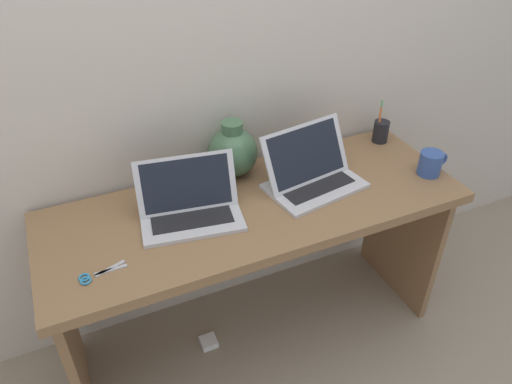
# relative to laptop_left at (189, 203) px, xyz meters

# --- Properties ---
(ground_plane) EXTENTS (6.00, 6.00, 0.00)m
(ground_plane) POSITION_rel_laptop_left_xyz_m (0.24, -0.03, -0.78)
(ground_plane) COLOR gray
(back_wall) EXTENTS (4.40, 0.04, 2.40)m
(back_wall) POSITION_rel_laptop_left_xyz_m (0.24, 0.29, 0.42)
(back_wall) COLOR beige
(back_wall) RESTS_ON ground
(desk) EXTENTS (1.55, 0.56, 0.73)m
(desk) POSITION_rel_laptop_left_xyz_m (0.24, -0.03, -0.20)
(desk) COLOR olive
(desk) RESTS_ON ground
(laptop_left) EXTENTS (0.38, 0.27, 0.20)m
(laptop_left) POSITION_rel_laptop_left_xyz_m (0.00, 0.00, 0.00)
(laptop_left) COLOR silver
(laptop_left) RESTS_ON desk
(laptop_right) EXTENTS (0.39, 0.29, 0.22)m
(laptop_right) POSITION_rel_laptop_left_xyz_m (0.48, -0.00, 0.01)
(laptop_right) COLOR silver
(laptop_right) RESTS_ON desk
(green_vase) EXTENTS (0.19, 0.19, 0.22)m
(green_vase) POSITION_rel_laptop_left_xyz_m (0.24, 0.19, 0.05)
(green_vase) COLOR #47704C
(green_vase) RESTS_ON desk
(coffee_mug) EXTENTS (0.13, 0.09, 0.09)m
(coffee_mug) POSITION_rel_laptop_left_xyz_m (0.95, -0.13, -0.01)
(coffee_mug) COLOR #335199
(coffee_mug) RESTS_ON desk
(pen_cup) EXTENTS (0.07, 0.07, 0.19)m
(pen_cup) POSITION_rel_laptop_left_xyz_m (0.92, 0.16, -0.00)
(pen_cup) COLOR black
(pen_cup) RESTS_ON desk
(scissors) EXTENTS (0.15, 0.06, 0.01)m
(scissors) POSITION_rel_laptop_left_xyz_m (-0.36, -0.17, -0.05)
(scissors) COLOR #B7B7BC
(scissors) RESTS_ON desk
(power_brick) EXTENTS (0.07, 0.07, 0.03)m
(power_brick) POSITION_rel_laptop_left_xyz_m (0.02, -0.01, -0.77)
(power_brick) COLOR white
(power_brick) RESTS_ON ground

